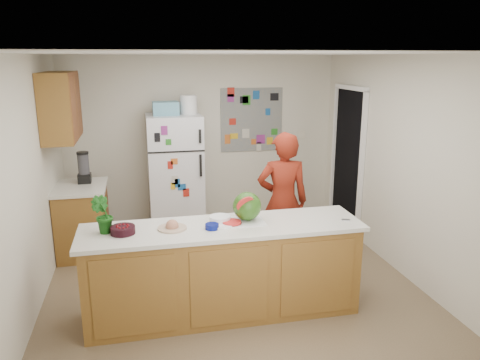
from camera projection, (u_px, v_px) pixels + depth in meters
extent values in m
cube|color=brown|center=(233.00, 288.00, 5.18)|extent=(4.00, 4.50, 0.02)
cube|color=beige|center=(203.00, 141.00, 6.99)|extent=(4.00, 0.02, 2.50)
cube|color=beige|center=(26.00, 189.00, 4.44)|extent=(0.02, 4.50, 2.50)
cube|color=beige|center=(407.00, 168.00, 5.28)|extent=(0.02, 4.50, 2.50)
cube|color=white|center=(232.00, 52.00, 4.54)|extent=(4.00, 4.50, 0.02)
cube|color=black|center=(348.00, 161.00, 6.70)|extent=(0.03, 0.85, 2.04)
cube|color=brown|center=(223.00, 272.00, 4.55)|extent=(2.60, 0.62, 0.88)
cube|color=silver|center=(223.00, 228.00, 4.43)|extent=(2.68, 0.70, 0.04)
cube|color=brown|center=(83.00, 221.00, 5.99)|extent=(0.60, 0.80, 0.86)
cube|color=silver|center=(80.00, 187.00, 5.87)|extent=(0.64, 0.84, 0.04)
cube|color=brown|center=(60.00, 106.00, 5.54)|extent=(0.35, 1.00, 0.80)
cube|color=silver|center=(175.00, 175.00, 6.64)|extent=(0.75, 0.70, 1.70)
cube|color=#5999B2|center=(166.00, 108.00, 6.38)|extent=(0.35, 0.28, 0.18)
cube|color=slate|center=(252.00, 120.00, 7.05)|extent=(0.95, 0.01, 0.95)
imported|color=maroon|center=(283.00, 202.00, 5.47)|extent=(0.65, 0.47, 1.65)
cylinder|color=black|center=(84.00, 168.00, 5.97)|extent=(0.14, 0.14, 0.38)
cube|color=silver|center=(241.00, 221.00, 4.52)|extent=(0.43, 0.33, 0.01)
sphere|color=#174F0C|center=(247.00, 206.00, 4.52)|extent=(0.28, 0.28, 0.28)
cylinder|color=#CD2C47|center=(232.00, 222.00, 4.45)|extent=(0.18, 0.18, 0.02)
cylinder|color=black|center=(123.00, 230.00, 4.22)|extent=(0.23, 0.23, 0.07)
cylinder|color=silver|center=(220.00, 219.00, 4.52)|extent=(0.26, 0.26, 0.06)
cylinder|color=#050E5B|center=(212.00, 226.00, 4.33)|extent=(0.16, 0.16, 0.05)
cylinder|color=#C2AD95|center=(172.00, 228.00, 4.34)|extent=(0.31, 0.31, 0.02)
cube|color=silver|center=(218.00, 225.00, 4.40)|extent=(0.23, 0.22, 0.02)
cube|color=gray|center=(346.00, 220.00, 4.57)|extent=(0.09, 0.06, 0.01)
imported|color=#153B0A|center=(102.00, 215.00, 4.20)|extent=(0.23, 0.20, 0.34)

